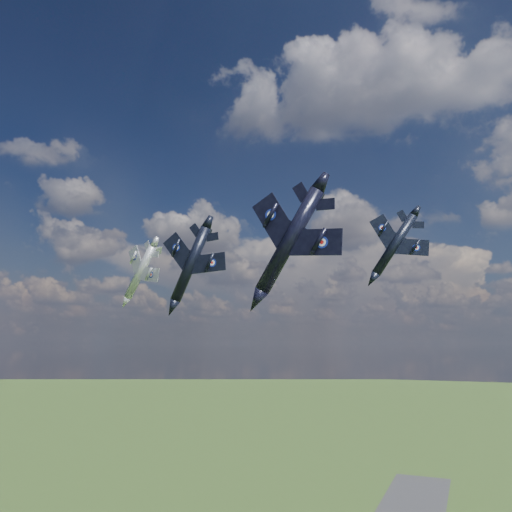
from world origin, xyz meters
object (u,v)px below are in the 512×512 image
at_px(jet_lead_navy, 191,264).
at_px(jet_high_navy, 395,245).
at_px(jet_left_silver, 140,272).
at_px(jet_right_navy, 290,240).

xyz_separation_m(jet_lead_navy, jet_high_navy, (24.98, 24.89, 5.38)).
bearing_deg(jet_left_silver, jet_lead_navy, 4.03).
height_order(jet_right_navy, jet_high_navy, jet_high_navy).
bearing_deg(jet_right_navy, jet_lead_navy, 147.45).
bearing_deg(jet_lead_navy, jet_right_navy, -39.16).
height_order(jet_lead_navy, jet_left_silver, jet_lead_navy).
relative_size(jet_lead_navy, jet_left_silver, 1.20).
xyz_separation_m(jet_lead_navy, jet_right_navy, (19.34, -12.95, -0.68)).
distance_m(jet_right_navy, jet_high_navy, 38.74).
bearing_deg(jet_right_navy, jet_high_navy, 82.79).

